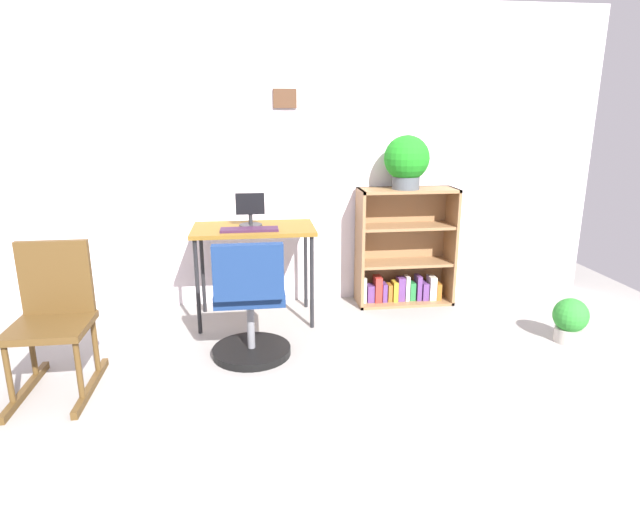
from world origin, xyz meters
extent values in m
plane|color=gray|center=(0.00, 0.00, 0.00)|extent=(6.24, 6.24, 0.00)
cube|color=silver|center=(0.00, 2.15, 1.21)|extent=(5.20, 0.10, 2.41)
cube|color=#4B2F1E|center=(-0.05, 2.09, 1.67)|extent=(0.18, 0.02, 0.15)
cube|color=brown|center=(-0.32, 1.70, 0.72)|extent=(0.91, 0.52, 0.03)
cylinder|color=black|center=(-0.74, 1.48, 0.35)|extent=(0.03, 0.03, 0.71)
cylinder|color=black|center=(0.09, 1.48, 0.35)|extent=(0.03, 0.03, 0.71)
cylinder|color=black|center=(-0.74, 1.91, 0.35)|extent=(0.03, 0.03, 0.71)
cylinder|color=black|center=(0.09, 1.91, 0.35)|extent=(0.03, 0.03, 0.71)
cylinder|color=#262628|center=(-0.34, 1.74, 0.74)|extent=(0.17, 0.17, 0.01)
cylinder|color=#262628|center=(-0.34, 1.74, 0.79)|extent=(0.03, 0.03, 0.08)
cube|color=black|center=(-0.34, 1.73, 0.91)|extent=(0.21, 0.02, 0.16)
cube|color=#361B34|center=(-0.35, 1.57, 0.75)|extent=(0.42, 0.14, 0.02)
cylinder|color=black|center=(-0.36, 1.07, 0.03)|extent=(0.52, 0.52, 0.05)
cylinder|color=slate|center=(-0.36, 1.07, 0.23)|extent=(0.05, 0.05, 0.35)
cube|color=navy|center=(-0.36, 1.07, 0.44)|extent=(0.44, 0.44, 0.08)
cube|color=navy|center=(-0.36, 0.82, 0.65)|extent=(0.42, 0.07, 0.34)
cube|color=#513819|center=(-1.65, 0.73, 0.02)|extent=(0.04, 0.64, 0.04)
cube|color=#513819|center=(-1.29, 0.73, 0.02)|extent=(0.04, 0.64, 0.04)
cylinder|color=#513819|center=(-1.65, 0.57, 0.21)|extent=(0.03, 0.03, 0.34)
cylinder|color=#513819|center=(-1.29, 0.57, 0.21)|extent=(0.03, 0.03, 0.34)
cylinder|color=#513819|center=(-1.65, 0.89, 0.21)|extent=(0.03, 0.03, 0.34)
cylinder|color=#513819|center=(-1.29, 0.89, 0.21)|extent=(0.03, 0.03, 0.34)
cube|color=#513819|center=(-1.47, 0.73, 0.40)|extent=(0.42, 0.40, 0.04)
cube|color=#513819|center=(-1.47, 0.91, 0.64)|extent=(0.40, 0.04, 0.44)
cube|color=olive|center=(0.54, 1.92, 0.49)|extent=(0.02, 0.30, 0.97)
cube|color=olive|center=(1.31, 1.92, 0.49)|extent=(0.02, 0.30, 0.97)
cube|color=olive|center=(0.92, 1.92, 0.96)|extent=(0.80, 0.30, 0.02)
cube|color=olive|center=(0.92, 1.92, 0.01)|extent=(0.80, 0.30, 0.02)
cube|color=olive|center=(0.92, 2.06, 0.49)|extent=(0.80, 0.02, 0.97)
cube|color=olive|center=(0.92, 1.92, 0.35)|extent=(0.75, 0.28, 0.02)
cube|color=olive|center=(0.92, 1.92, 0.66)|extent=(0.75, 0.28, 0.02)
cube|color=beige|center=(0.58, 1.91, 0.13)|extent=(0.03, 0.10, 0.22)
cube|color=#593372|center=(0.63, 1.91, 0.10)|extent=(0.06, 0.09, 0.15)
cube|color=#B22D28|center=(0.69, 1.91, 0.13)|extent=(0.06, 0.13, 0.22)
cube|color=#593372|center=(0.75, 1.91, 0.10)|extent=(0.04, 0.11, 0.16)
cube|color=#99591E|center=(0.80, 1.91, 0.10)|extent=(0.03, 0.10, 0.15)
cube|color=#B79323|center=(0.84, 1.91, 0.11)|extent=(0.04, 0.11, 0.17)
cube|color=#593372|center=(0.89, 1.91, 0.12)|extent=(0.06, 0.10, 0.20)
cube|color=beige|center=(0.95, 1.91, 0.13)|extent=(0.03, 0.10, 0.21)
cube|color=#237238|center=(0.99, 1.91, 0.10)|extent=(0.05, 0.09, 0.16)
cube|color=#593372|center=(1.05, 1.91, 0.13)|extent=(0.04, 0.12, 0.21)
cube|color=#593372|center=(1.10, 1.91, 0.10)|extent=(0.05, 0.12, 0.15)
cube|color=beige|center=(1.16, 1.91, 0.12)|extent=(0.06, 0.13, 0.20)
cube|color=#99591E|center=(1.22, 1.91, 0.09)|extent=(0.04, 0.13, 0.14)
cylinder|color=#474C51|center=(0.90, 1.90, 1.02)|extent=(0.22, 0.22, 0.10)
sphere|color=#1A7D1A|center=(0.90, 1.90, 1.21)|extent=(0.36, 0.36, 0.36)
cylinder|color=#B7B2A8|center=(1.85, 0.99, 0.05)|extent=(0.19, 0.19, 0.10)
sphere|color=#2B872E|center=(1.85, 0.99, 0.20)|extent=(0.24, 0.24, 0.24)
camera|label=1|loc=(-0.33, -2.16, 1.56)|focal=29.37mm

